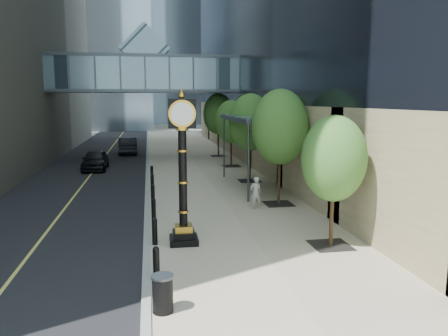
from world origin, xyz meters
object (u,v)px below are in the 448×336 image
Objects in this scene: trash_bin at (163,295)px; car_far at (128,145)px; pedestrian at (256,193)px; car_near at (95,160)px; street_clock at (183,180)px.

trash_bin is 0.18× the size of car_far.
car_far is (-7.16, 23.87, -0.00)m from pedestrian.
car_near is at bearing -63.12° from pedestrian.
car_near is 0.89× the size of car_far.
car_far reaches higher than pedestrian.
street_clock reaches higher than car_near.
trash_bin is at bearing 57.62° from pedestrian.
street_clock is 19.38m from car_near.
trash_bin is (-0.93, -5.22, -1.94)m from street_clock.
trash_bin is 24.18m from car_near.
street_clock is 28.69m from car_far.
car_near is at bearing 75.36° from car_far.
pedestrian is 0.32× the size of car_far.
car_far is at bearing 78.55° from car_near.
car_far is at bearing -79.60° from pedestrian.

